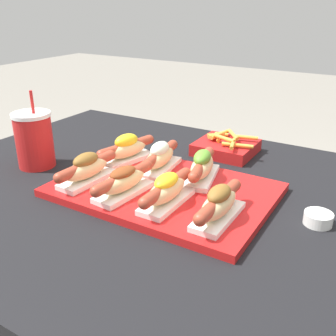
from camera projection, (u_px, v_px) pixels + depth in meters
patio_table at (185, 310)px, 1.05m from camera, size 1.45×0.97×0.68m
serving_tray at (164, 190)px, 0.93m from camera, size 0.50×0.34×0.02m
hot_dog_0 at (86, 169)px, 0.94m from camera, size 0.07×0.19×0.07m
hot_dog_1 at (123, 181)px, 0.88m from camera, size 0.07×0.19×0.07m
hot_dog_2 at (167, 190)px, 0.84m from camera, size 0.06×0.19×0.07m
hot_dog_3 at (219, 204)px, 0.78m from camera, size 0.06×0.19×0.07m
hot_dog_4 at (127, 149)px, 1.06m from camera, size 0.09×0.19×0.08m
hot_dog_5 at (160, 157)px, 1.01m from camera, size 0.08×0.19×0.07m
hot_dog_6 at (202, 166)px, 0.95m from camera, size 0.09×0.19×0.07m
sauce_bowl at (318, 218)px, 0.80m from camera, size 0.06×0.06×0.03m
drink_cup at (34, 140)px, 1.06m from camera, size 0.10×0.10×0.21m
fries_basket at (226, 147)px, 1.17m from camera, size 0.18×0.16×0.06m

